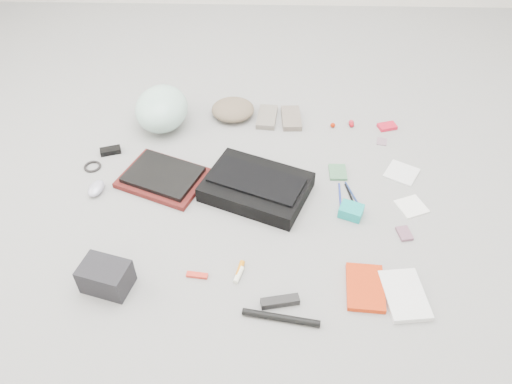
{
  "coord_description": "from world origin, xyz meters",
  "views": [
    {
      "loc": [
        0.04,
        -1.54,
        1.55
      ],
      "look_at": [
        0.0,
        0.0,
        0.05
      ],
      "focal_mm": 35.0,
      "sensor_mm": 36.0,
      "label": 1
    }
  ],
  "objects_px": {
    "messenger_bag": "(256,187)",
    "laptop": "(163,175)",
    "book_red": "(365,287)",
    "camera_bag": "(106,277)",
    "accordion_wallet": "(351,211)",
    "bike_helmet": "(162,109)"
  },
  "relations": [
    {
      "from": "laptop",
      "to": "camera_bag",
      "type": "relative_size",
      "value": 1.81
    },
    {
      "from": "messenger_bag",
      "to": "laptop",
      "type": "relative_size",
      "value": 1.39
    },
    {
      "from": "laptop",
      "to": "book_red",
      "type": "height_order",
      "value": "laptop"
    },
    {
      "from": "bike_helmet",
      "to": "accordion_wallet",
      "type": "height_order",
      "value": "bike_helmet"
    },
    {
      "from": "bike_helmet",
      "to": "camera_bag",
      "type": "height_order",
      "value": "bike_helmet"
    },
    {
      "from": "messenger_bag",
      "to": "book_red",
      "type": "height_order",
      "value": "messenger_bag"
    },
    {
      "from": "accordion_wallet",
      "to": "messenger_bag",
      "type": "bearing_deg",
      "value": -174.87
    },
    {
      "from": "messenger_bag",
      "to": "book_red",
      "type": "relative_size",
      "value": 2.14
    },
    {
      "from": "laptop",
      "to": "camera_bag",
      "type": "distance_m",
      "value": 0.59
    },
    {
      "from": "laptop",
      "to": "book_red",
      "type": "distance_m",
      "value": 1.02
    },
    {
      "from": "laptop",
      "to": "messenger_bag",
      "type": "bearing_deg",
      "value": 13.17
    },
    {
      "from": "laptop",
      "to": "accordion_wallet",
      "type": "relative_size",
      "value": 3.31
    },
    {
      "from": "laptop",
      "to": "bike_helmet",
      "type": "distance_m",
      "value": 0.43
    },
    {
      "from": "messenger_bag",
      "to": "camera_bag",
      "type": "height_order",
      "value": "camera_bag"
    },
    {
      "from": "laptop",
      "to": "accordion_wallet",
      "type": "distance_m",
      "value": 0.85
    },
    {
      "from": "accordion_wallet",
      "to": "book_red",
      "type": "bearing_deg",
      "value": -66.05
    },
    {
      "from": "messenger_bag",
      "to": "laptop",
      "type": "xyz_separation_m",
      "value": [
        -0.42,
        0.07,
        -0.0
      ]
    },
    {
      "from": "laptop",
      "to": "bike_helmet",
      "type": "xyz_separation_m",
      "value": [
        -0.07,
        0.42,
        0.06
      ]
    },
    {
      "from": "messenger_bag",
      "to": "laptop",
      "type": "height_order",
      "value": "messenger_bag"
    },
    {
      "from": "camera_bag",
      "to": "book_red",
      "type": "height_order",
      "value": "camera_bag"
    },
    {
      "from": "laptop",
      "to": "bike_helmet",
      "type": "relative_size",
      "value": 0.96
    },
    {
      "from": "camera_bag",
      "to": "accordion_wallet",
      "type": "distance_m",
      "value": 1.02
    }
  ]
}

